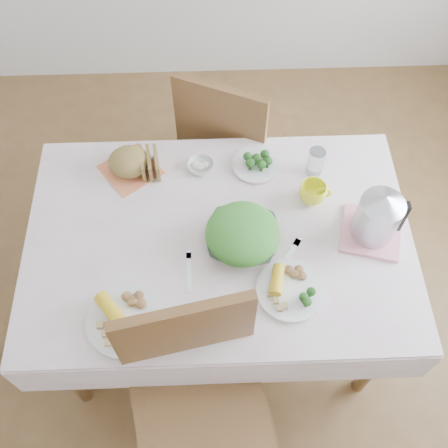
{
  "coord_description": "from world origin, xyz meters",
  "views": [
    {
      "loc": [
        -0.02,
        -1.04,
        2.51
      ],
      "look_at": [
        0.02,
        0.02,
        0.82
      ],
      "focal_mm": 42.0,
      "sensor_mm": 36.0,
      "label": 1
    }
  ],
  "objects_px": {
    "dinner_plate_left": "(126,321)",
    "dining_table": "(220,281)",
    "chair_far": "(235,140)",
    "salad_bowl": "(242,238)",
    "electric_kettle": "(378,216)",
    "dinner_plate_right": "(290,290)",
    "yellow_mug": "(313,193)",
    "chair_near": "(204,427)"
  },
  "relations": [
    {
      "from": "dinner_plate_left",
      "to": "dining_table",
      "type": "bearing_deg",
      "value": 45.34
    },
    {
      "from": "chair_far",
      "to": "salad_bowl",
      "type": "distance_m",
      "value": 0.85
    },
    {
      "from": "dining_table",
      "to": "salad_bowl",
      "type": "bearing_deg",
      "value": -18.14
    },
    {
      "from": "dining_table",
      "to": "electric_kettle",
      "type": "relative_size",
      "value": 6.08
    },
    {
      "from": "dinner_plate_right",
      "to": "yellow_mug",
      "type": "relative_size",
      "value": 2.27
    },
    {
      "from": "dinner_plate_left",
      "to": "dinner_plate_right",
      "type": "bearing_deg",
      "value": 9.32
    },
    {
      "from": "chair_near",
      "to": "dinner_plate_right",
      "type": "relative_size",
      "value": 4.26
    },
    {
      "from": "salad_bowl",
      "to": "electric_kettle",
      "type": "height_order",
      "value": "electric_kettle"
    },
    {
      "from": "chair_far",
      "to": "electric_kettle",
      "type": "height_order",
      "value": "electric_kettle"
    },
    {
      "from": "salad_bowl",
      "to": "yellow_mug",
      "type": "height_order",
      "value": "yellow_mug"
    },
    {
      "from": "salad_bowl",
      "to": "dinner_plate_left",
      "type": "relative_size",
      "value": 0.95
    },
    {
      "from": "chair_far",
      "to": "dinner_plate_left",
      "type": "height_order",
      "value": "chair_far"
    },
    {
      "from": "dining_table",
      "to": "chair_far",
      "type": "xyz_separation_m",
      "value": [
        0.1,
        0.75,
        0.09
      ]
    },
    {
      "from": "chair_far",
      "to": "dinner_plate_right",
      "type": "xyz_separation_m",
      "value": [
        0.15,
        -1.0,
        0.31
      ]
    },
    {
      "from": "chair_near",
      "to": "yellow_mug",
      "type": "bearing_deg",
      "value": 49.15
    },
    {
      "from": "salad_bowl",
      "to": "electric_kettle",
      "type": "relative_size",
      "value": 1.16
    },
    {
      "from": "chair_far",
      "to": "yellow_mug",
      "type": "bearing_deg",
      "value": 139.02
    },
    {
      "from": "dining_table",
      "to": "chair_far",
      "type": "height_order",
      "value": "chair_far"
    },
    {
      "from": "electric_kettle",
      "to": "chair_near",
      "type": "bearing_deg",
      "value": -140.58
    },
    {
      "from": "yellow_mug",
      "to": "dining_table",
      "type": "bearing_deg",
      "value": -156.59
    },
    {
      "from": "dinner_plate_right",
      "to": "yellow_mug",
      "type": "height_order",
      "value": "yellow_mug"
    },
    {
      "from": "dining_table",
      "to": "dinner_plate_left",
      "type": "bearing_deg",
      "value": -134.66
    },
    {
      "from": "dinner_plate_left",
      "to": "yellow_mug",
      "type": "bearing_deg",
      "value": 35.18
    },
    {
      "from": "dinner_plate_right",
      "to": "electric_kettle",
      "type": "distance_m",
      "value": 0.43
    },
    {
      "from": "electric_kettle",
      "to": "chair_far",
      "type": "bearing_deg",
      "value": 118.29
    },
    {
      "from": "chair_far",
      "to": "dinner_plate_left",
      "type": "bearing_deg",
      "value": 92.03
    },
    {
      "from": "dinner_plate_left",
      "to": "salad_bowl",
      "type": "bearing_deg",
      "value": 36.26
    },
    {
      "from": "chair_far",
      "to": "dinner_plate_right",
      "type": "height_order",
      "value": "chair_far"
    },
    {
      "from": "dining_table",
      "to": "dinner_plate_right",
      "type": "relative_size",
      "value": 5.59
    },
    {
      "from": "dinner_plate_left",
      "to": "chair_far",
      "type": "bearing_deg",
      "value": 68.04
    },
    {
      "from": "dinner_plate_right",
      "to": "dinner_plate_left",
      "type": "bearing_deg",
      "value": -170.68
    },
    {
      "from": "dining_table",
      "to": "salad_bowl",
      "type": "height_order",
      "value": "salad_bowl"
    },
    {
      "from": "salad_bowl",
      "to": "dinner_plate_right",
      "type": "bearing_deg",
      "value": -52.87
    },
    {
      "from": "dinner_plate_right",
      "to": "chair_far",
      "type": "bearing_deg",
      "value": 98.34
    },
    {
      "from": "dining_table",
      "to": "dinner_plate_left",
      "type": "relative_size",
      "value": 5.0
    },
    {
      "from": "chair_far",
      "to": "electric_kettle",
      "type": "bearing_deg",
      "value": 146.55
    },
    {
      "from": "chair_far",
      "to": "dinner_plate_left",
      "type": "distance_m",
      "value": 1.22
    },
    {
      "from": "salad_bowl",
      "to": "dinner_plate_right",
      "type": "relative_size",
      "value": 1.07
    },
    {
      "from": "dining_table",
      "to": "salad_bowl",
      "type": "relative_size",
      "value": 5.24
    },
    {
      "from": "dining_table",
      "to": "dinner_plate_left",
      "type": "xyz_separation_m",
      "value": [
        -0.34,
        -0.34,
        0.4
      ]
    },
    {
      "from": "salad_bowl",
      "to": "dinner_plate_left",
      "type": "distance_m",
      "value": 0.53
    },
    {
      "from": "chair_near",
      "to": "chair_far",
      "type": "bearing_deg",
      "value": 71.2
    }
  ]
}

